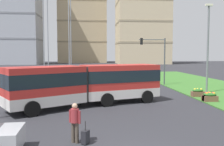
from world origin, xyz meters
The scene contains 11 objects.
articulated_bus centered at (-1.84, 10.44, 1.65)m, with size 11.64×7.20×3.00m.
pedestrian_crossing centered at (-2.29, 2.51, 1.00)m, with size 0.51×0.36×1.74m.
rolling_suitcase centered at (-1.84, 2.31, 0.31)m, with size 0.39×0.43×0.97m.
flower_planter_3 centered at (7.95, 10.84, 0.43)m, with size 1.10×0.56×0.74m.
flower_planter_4 centered at (7.95, 11.03, 0.43)m, with size 1.10×0.56×0.74m.
flower_planter_5 centered at (7.95, 13.18, 0.43)m, with size 1.10×0.56×0.74m.
traffic_light_far_right centered at (6.50, 22.00, 3.99)m, with size 3.29×0.28×5.82m.
streetlight_median centered at (9.85, 15.42, 4.79)m, with size 0.70×0.28×8.70m.
apartment_tower_west centered at (-30.00, 93.84, 23.22)m, with size 17.40×15.42×46.39m.
apartment_tower_westcentre centered at (-5.03, 113.30, 22.96)m, with size 22.03×18.54×45.87m.
apartment_tower_centre centered at (19.64, 93.50, 20.20)m, with size 20.52×16.83×40.36m.
Camera 1 is at (-1.62, -8.19, 3.83)m, focal length 40.09 mm.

